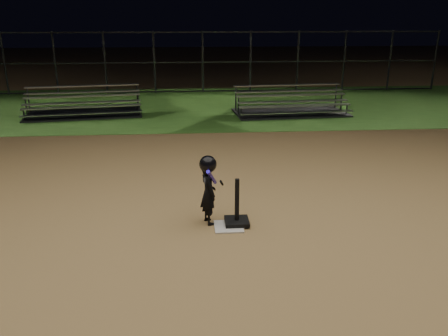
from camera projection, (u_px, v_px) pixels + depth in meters
ground at (229, 227)px, 7.28m from camera, size 80.00×80.00×0.00m
grass_strip at (206, 106)px, 16.72m from camera, size 60.00×8.00×0.01m
home_plate at (229, 227)px, 7.27m from camera, size 0.45×0.45×0.02m
batting_tee at (237, 215)px, 7.32m from camera, size 0.38×0.38×0.75m
child_batter at (208, 188)px, 7.25m from camera, size 0.43×0.63×1.13m
bleacher_left at (84, 110)px, 15.14m from camera, size 3.90×2.30×0.90m
bleacher_right at (291, 108)px, 15.34m from camera, size 3.80×2.07×0.90m
backstop_fence at (203, 62)px, 19.16m from camera, size 20.08×0.08×2.50m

